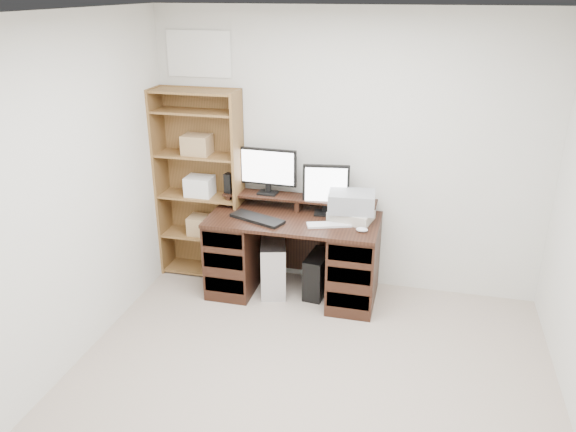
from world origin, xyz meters
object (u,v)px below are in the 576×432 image
at_px(monitor_wide, 268,169).
at_px(desk, 294,254).
at_px(tower_silver, 273,265).
at_px(printer, 351,216).
at_px(tower_black, 318,274).
at_px(bookshelf, 201,183).
at_px(monitor_small, 326,187).

bearing_deg(monitor_wide, desk, -36.17).
bearing_deg(tower_silver, desk, -21.18).
bearing_deg(printer, monitor_wide, 178.73).
relative_size(desk, tower_black, 3.67).
xyz_separation_m(tower_black, bookshelf, (-1.17, 0.18, 0.72)).
bearing_deg(monitor_small, monitor_wide, 165.21).
distance_m(desk, bookshelf, 1.11).
bearing_deg(tower_silver, bookshelf, 150.23).
bearing_deg(tower_black, monitor_wide, 165.52).
bearing_deg(tower_black, printer, 11.27).
distance_m(desk, printer, 0.64).
bearing_deg(tower_silver, printer, -12.19).
xyz_separation_m(monitor_wide, printer, (0.79, -0.18, -0.31)).
distance_m(monitor_small, tower_black, 0.81).
xyz_separation_m(desk, monitor_small, (0.25, 0.17, 0.60)).
bearing_deg(desk, bookshelf, 167.40).
height_order(desk, bookshelf, bookshelf).
xyz_separation_m(desk, tower_black, (0.22, 0.04, -0.19)).
distance_m(printer, tower_black, 0.66).
height_order(desk, tower_black, desk).
bearing_deg(printer, bookshelf, -174.70).
distance_m(monitor_small, tower_silver, 0.88).
height_order(desk, tower_silver, desk).
distance_m(printer, tower_silver, 0.88).
relative_size(monitor_wide, bookshelf, 0.29).
height_order(printer, tower_black, printer).
height_order(desk, printer, printer).
xyz_separation_m(monitor_wide, tower_silver, (0.10, -0.22, -0.86)).
height_order(desk, monitor_small, monitor_small).
relative_size(monitor_wide, printer, 1.48).
xyz_separation_m(desk, bookshelf, (-0.95, 0.21, 0.53)).
bearing_deg(bookshelf, tower_black, -8.55).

